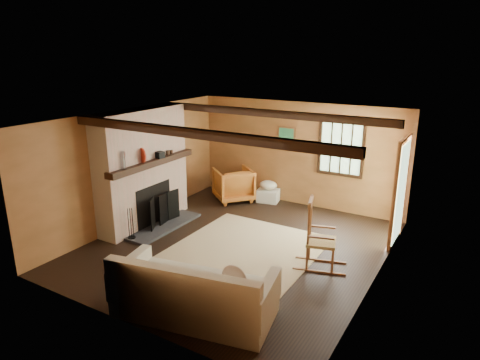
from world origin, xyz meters
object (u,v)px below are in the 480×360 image
Objects in this scene: sofa at (193,296)px; armchair at (233,184)px; fireplace at (144,173)px; laundry_basket at (268,196)px; rocking_chair at (319,239)px.

armchair is (-2.02, 4.33, 0.08)m from sofa.
fireplace is 4.80× the size of laundry_basket.
armchair is at bearing 38.01° from rocking_chair.
laundry_basket is (-2.19, 2.46, -0.36)m from rocking_chair.
armchair is at bearing 69.28° from fireplace.
rocking_chair is 3.65m from armchair.
armchair reaches higher than laundry_basket.
laundry_basket is 0.88m from armchair.
fireplace is at bearing 131.55° from sofa.
armchair is (-0.78, -0.33, 0.25)m from laundry_basket.
rocking_chair is at bearing 94.22° from armchair.
sofa is 4.77m from armchair.
sofa is (2.84, -2.16, -0.79)m from fireplace.
rocking_chair is 2.40m from sofa.
laundry_basket is at bearing 93.75° from sofa.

